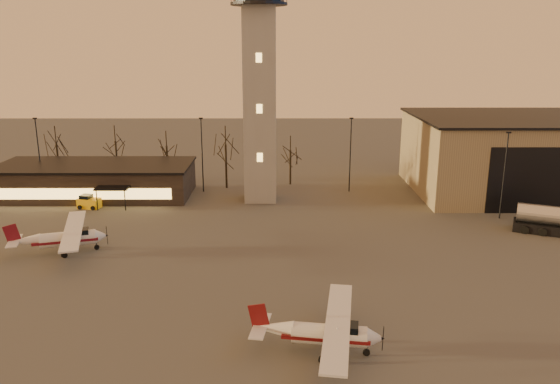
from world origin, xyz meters
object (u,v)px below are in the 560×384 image
Objects in this scene: control_tower at (260,71)px; service_cart at (89,203)px; terminal at (96,180)px; fuel_truck at (555,223)px; hangar at (528,154)px; cessna_front at (331,338)px; cessna_rear at (70,241)px.

service_cart is (-21.08, -3.80, -15.69)m from control_tower.
service_cart is at bearing -81.01° from terminal.
control_tower is 11.34× the size of service_cart.
fuel_truck is at bearing 1.58° from service_cart.
terminal is at bearing -171.77° from fuel_truck.
hangar is 57.78m from service_cart.
cessna_front is at bearing -54.22° from terminal.
cessna_front is 0.97× the size of cessna_rear.
hangar is 1.20× the size of terminal.
control_tower is 2.68× the size of cessna_rear.
hangar is at bearing 1.97° from terminal.
cessna_front is (-30.23, -40.52, -4.05)m from hangar.
fuel_truck is (53.68, -15.39, -0.96)m from terminal.
cessna_rear reaches higher than fuel_truck.
cessna_front is at bearing -81.03° from control_tower.
control_tower is 26.24m from terminal.
hangar reaches higher than service_cart.
control_tower reaches higher than terminal.
control_tower is 1.07× the size of hangar.
cessna_rear is at bearing -133.95° from control_tower.
hangar is 58.11m from terminal.
terminal reaches higher than cessna_rear.
cessna_rear reaches higher than service_cart.
cessna_rear is at bearing -78.72° from terminal.
service_cart is (-52.77, 9.61, -0.56)m from fuel_truck.
terminal reaches higher than fuel_truck.
control_tower is 40.00m from cessna_front.
hangar reaches higher than terminal.
control_tower is 37.90m from hangar.
hangar is 2.60× the size of cessna_front.
cessna_front is at bearing -38.75° from service_cart.
hangar is 3.64× the size of fuel_truck.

